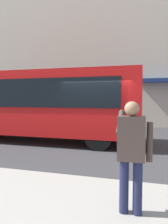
# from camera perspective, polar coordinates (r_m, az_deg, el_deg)

# --- Properties ---
(ground_plane) EXTENTS (60.00, 60.00, 0.00)m
(ground_plane) POSITION_cam_1_polar(r_m,az_deg,el_deg) (8.35, 3.93, -9.41)
(ground_plane) COLOR #38383A
(building_facade_far) EXTENTS (28.00, 1.55, 12.00)m
(building_facade_far) POSITION_cam_1_polar(r_m,az_deg,el_deg) (15.41, 9.50, 19.07)
(building_facade_far) COLOR beige
(building_facade_far) RESTS_ON ground_plane
(red_bus) EXTENTS (9.05, 2.54, 3.08)m
(red_bus) POSITION_cam_1_polar(r_m,az_deg,el_deg) (9.67, -12.50, 2.38)
(red_bus) COLOR red
(red_bus) RESTS_ON ground_plane
(pedestrian_photographer) EXTENTS (0.53, 0.52, 1.70)m
(pedestrian_photographer) POSITION_cam_1_polar(r_m,az_deg,el_deg) (3.28, 12.69, -9.65)
(pedestrian_photographer) COLOR #1E2347
(pedestrian_photographer) RESTS_ON sidewalk_curb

